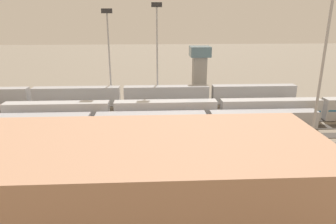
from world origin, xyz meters
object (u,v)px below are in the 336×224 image
at_px(train_on_track_4, 93,122).
at_px(maintenance_shed, 127,182).
at_px(train_on_track_0, 122,96).
at_px(control_tower, 200,67).
at_px(light_mast_2, 157,40).
at_px(light_mast_0, 109,44).
at_px(train_on_track_3, 218,111).
at_px(light_mast_1, 327,38).

distance_m(train_on_track_4, maintenance_shed, 31.48).
bearing_deg(train_on_track_0, control_tower, -154.40).
bearing_deg(light_mast_2, light_mast_0, 1.77).
height_order(train_on_track_0, maintenance_shed, maintenance_shed).
xyz_separation_m(train_on_track_0, maintenance_shed, (-5.13, 49.90, 2.52)).
xyz_separation_m(train_on_track_0, train_on_track_4, (4.23, 20.00, -0.60)).
bearing_deg(train_on_track_3, light_mast_0, -33.97).
relative_size(train_on_track_3, control_tower, 6.52).
bearing_deg(train_on_track_3, train_on_track_0, -32.77).
xyz_separation_m(train_on_track_4, control_tower, (-26.90, -30.86, 6.50)).
distance_m(train_on_track_4, light_mast_2, 31.02).
relative_size(train_on_track_0, light_mast_2, 3.58).
relative_size(light_mast_1, light_mast_2, 1.21).
distance_m(train_on_track_4, light_mast_1, 45.89).
bearing_deg(light_mast_0, light_mast_2, -178.23).
height_order(train_on_track_0, light_mast_2, light_mast_2).
xyz_separation_m(light_mast_0, control_tower, (-25.89, -8.00, -7.69)).
height_order(light_mast_0, light_mast_2, light_mast_2).
bearing_deg(control_tower, light_mast_1, 106.57).
distance_m(train_on_track_0, train_on_track_3, 27.71).
xyz_separation_m(train_on_track_3, light_mast_2, (13.57, -18.26, 14.46)).
relative_size(train_on_track_3, light_mast_2, 3.58).
distance_m(train_on_track_0, maintenance_shed, 50.23).
bearing_deg(light_mast_0, maintenance_shed, 98.99).
xyz_separation_m(train_on_track_3, light_mast_1, (-12.50, 18.26, 17.51)).
xyz_separation_m(train_on_track_3, maintenance_shed, (18.17, 34.90, 2.54)).
xyz_separation_m(train_on_track_0, light_mast_1, (-35.80, 33.26, 17.49)).
bearing_deg(train_on_track_4, light_mast_2, -120.97).
height_order(train_on_track_3, light_mast_2, light_mast_2).
height_order(train_on_track_0, train_on_track_4, train_on_track_0).
xyz_separation_m(train_on_track_4, light_mast_2, (-13.96, -23.26, 15.04)).
distance_m(train_on_track_3, maintenance_shed, 39.43).
bearing_deg(light_mast_1, train_on_track_4, -18.33).
bearing_deg(light_mast_2, maintenance_shed, 85.05).
distance_m(train_on_track_3, light_mast_1, 28.22).
height_order(train_on_track_3, light_mast_1, light_mast_1).
distance_m(train_on_track_3, light_mast_0, 34.75).
distance_m(light_mast_0, maintenance_shed, 54.55).
height_order(train_on_track_3, maintenance_shed, maintenance_shed).
bearing_deg(train_on_track_0, maintenance_shed, 95.87).
distance_m(light_mast_0, control_tower, 28.17).
bearing_deg(light_mast_2, control_tower, -149.57).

